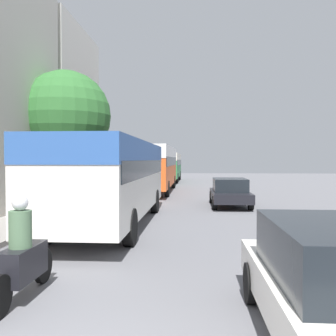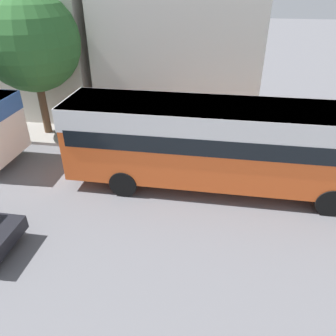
# 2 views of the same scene
# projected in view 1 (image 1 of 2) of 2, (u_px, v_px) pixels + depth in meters

# --- Properties ---
(building_far_terrace) EXTENTS (6.06, 7.91, 10.75)m
(building_far_terrace) POSITION_uv_depth(u_px,v_px,m) (38.00, 112.00, 24.39)
(building_far_terrace) COLOR silver
(building_far_terrace) RESTS_ON ground_plane
(bus_lead) EXTENTS (2.59, 10.12, 2.91)m
(bus_lead) POSITION_uv_depth(u_px,v_px,m) (113.00, 171.00, 13.09)
(bus_lead) COLOR silver
(bus_lead) RESTS_ON ground_plane
(bus_following) EXTENTS (2.52, 11.39, 3.19)m
(bus_following) POSITION_uv_depth(u_px,v_px,m) (155.00, 163.00, 26.48)
(bus_following) COLOR #EA5B23
(bus_following) RESTS_ON ground_plane
(bus_third_in_line) EXTENTS (2.55, 10.38, 2.93)m
(bus_third_in_line) POSITION_uv_depth(u_px,v_px,m) (167.00, 163.00, 39.18)
(bus_third_in_line) COLOR #2D8447
(bus_third_in_line) RESTS_ON ground_plane
(motorcycle_behind_lead) EXTENTS (0.39, 2.24, 1.73)m
(motorcycle_behind_lead) POSITION_uv_depth(u_px,v_px,m) (22.00, 258.00, 6.11)
(motorcycle_behind_lead) COLOR black
(motorcycle_behind_lead) RESTS_ON ground_plane
(car_crossing) EXTENTS (1.86, 4.25, 1.37)m
(car_crossing) POSITION_uv_depth(u_px,v_px,m) (230.00, 192.00, 18.31)
(car_crossing) COLOR black
(car_crossing) RESTS_ON ground_plane
(pedestrian_near_curb) EXTENTS (0.41, 0.41, 1.58)m
(pedestrian_near_curb) POSITION_uv_depth(u_px,v_px,m) (148.00, 171.00, 45.37)
(pedestrian_near_curb) COLOR #232838
(pedestrian_near_curb) RESTS_ON sidewalk
(street_tree) EXTENTS (4.31, 4.31, 6.43)m
(street_tree) POSITION_uv_depth(u_px,v_px,m) (66.00, 116.00, 18.00)
(street_tree) COLOR brown
(street_tree) RESTS_ON sidewalk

